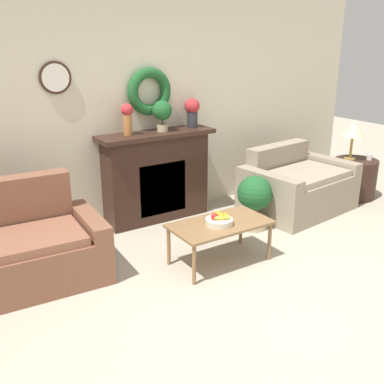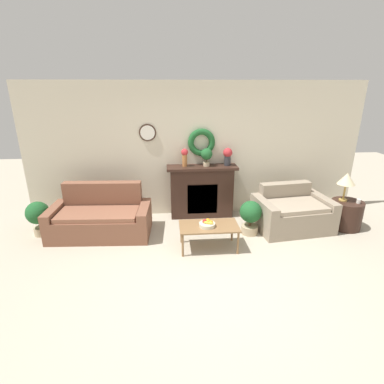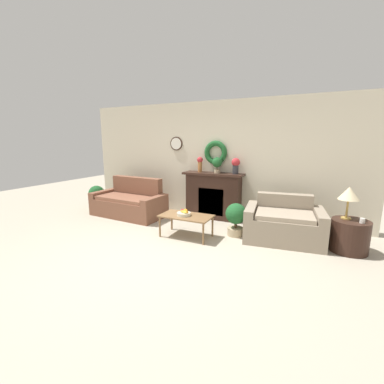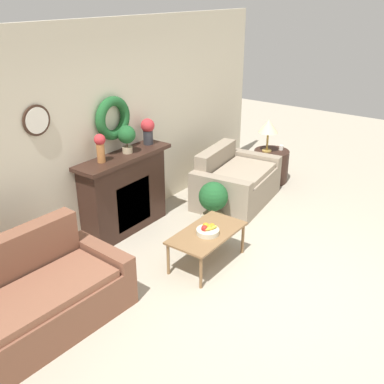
{
  "view_description": "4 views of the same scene",
  "coord_description": "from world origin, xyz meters",
  "px_view_note": "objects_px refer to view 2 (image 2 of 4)",
  "views": [
    {
      "loc": [
        -2.33,
        -2.23,
        2.12
      ],
      "look_at": [
        -0.04,
        1.32,
        0.67
      ],
      "focal_mm": 42.0,
      "sensor_mm": 36.0,
      "label": 1
    },
    {
      "loc": [
        -0.58,
        -3.43,
        2.61
      ],
      "look_at": [
        -0.17,
        1.47,
        0.85
      ],
      "focal_mm": 28.0,
      "sensor_mm": 36.0,
      "label": 2
    },
    {
      "loc": [
        2.17,
        -3.17,
        1.81
      ],
      "look_at": [
        0.01,
        1.38,
        0.8
      ],
      "focal_mm": 24.0,
      "sensor_mm": 36.0,
      "label": 3
    },
    {
      "loc": [
        -3.71,
        -1.54,
        2.99
      ],
      "look_at": [
        0.13,
        1.26,
        0.84
      ],
      "focal_mm": 42.0,
      "sensor_mm": 36.0,
      "label": 4
    }
  ],
  "objects_px": {
    "fruit_bowl": "(207,224)",
    "potted_plant_floor_by_couch": "(38,215)",
    "loveseat_right": "(292,213)",
    "potted_plant_on_mantel": "(207,155)",
    "vase_on_mantel_right": "(228,155)",
    "vase_on_mantel_left": "(185,156)",
    "coffee_table": "(209,228)",
    "couch_left": "(101,218)",
    "fireplace": "(202,191)",
    "potted_plant_floor_by_loveseat": "(250,215)",
    "table_lamp": "(347,179)",
    "mug": "(359,201)",
    "side_table_by_loveseat": "(346,214)"
  },
  "relations": [
    {
      "from": "coffee_table",
      "to": "side_table_by_loveseat",
      "type": "bearing_deg",
      "value": 11.6
    },
    {
      "from": "side_table_by_loveseat",
      "to": "potted_plant_floor_by_loveseat",
      "type": "relative_size",
      "value": 0.92
    },
    {
      "from": "couch_left",
      "to": "vase_on_mantel_left",
      "type": "distance_m",
      "value": 1.98
    },
    {
      "from": "fruit_bowl",
      "to": "potted_plant_on_mantel",
      "type": "distance_m",
      "value": 1.6
    },
    {
      "from": "side_table_by_loveseat",
      "to": "vase_on_mantel_left",
      "type": "bearing_deg",
      "value": 165.51
    },
    {
      "from": "table_lamp",
      "to": "vase_on_mantel_left",
      "type": "distance_m",
      "value": 3.07
    },
    {
      "from": "fireplace",
      "to": "table_lamp",
      "type": "relative_size",
      "value": 2.6
    },
    {
      "from": "fruit_bowl",
      "to": "vase_on_mantel_right",
      "type": "bearing_deg",
      "value": 67.22
    },
    {
      "from": "fruit_bowl",
      "to": "vase_on_mantel_left",
      "type": "xyz_separation_m",
      "value": [
        -0.28,
        1.37,
        0.82
      ]
    },
    {
      "from": "coffee_table",
      "to": "mug",
      "type": "bearing_deg",
      "value": 9.09
    },
    {
      "from": "potted_plant_on_mantel",
      "to": "vase_on_mantel_right",
      "type": "bearing_deg",
      "value": 2.69
    },
    {
      "from": "table_lamp",
      "to": "potted_plant_on_mantel",
      "type": "height_order",
      "value": "potted_plant_on_mantel"
    },
    {
      "from": "fireplace",
      "to": "loveseat_right",
      "type": "height_order",
      "value": "fireplace"
    },
    {
      "from": "fruit_bowl",
      "to": "potted_plant_floor_by_couch",
      "type": "xyz_separation_m",
      "value": [
        -2.98,
        0.76,
        -0.07
      ]
    },
    {
      "from": "vase_on_mantel_left",
      "to": "mug",
      "type": "bearing_deg",
      "value": -15.64
    },
    {
      "from": "table_lamp",
      "to": "mug",
      "type": "distance_m",
      "value": 0.46
    },
    {
      "from": "side_table_by_loveseat",
      "to": "vase_on_mantel_left",
      "type": "distance_m",
      "value": 3.3
    },
    {
      "from": "coffee_table",
      "to": "potted_plant_floor_by_couch",
      "type": "relative_size",
      "value": 1.51
    },
    {
      "from": "vase_on_mantel_right",
      "to": "coffee_table",
      "type": "bearing_deg",
      "value": -112.08
    },
    {
      "from": "loveseat_right",
      "to": "fireplace",
      "type": "bearing_deg",
      "value": 150.14
    },
    {
      "from": "side_table_by_loveseat",
      "to": "potted_plant_floor_by_couch",
      "type": "bearing_deg",
      "value": 178.32
    },
    {
      "from": "potted_plant_floor_by_couch",
      "to": "fireplace",
      "type": "bearing_deg",
      "value": 11.39
    },
    {
      "from": "side_table_by_loveseat",
      "to": "loveseat_right",
      "type": "bearing_deg",
      "value": 175.86
    },
    {
      "from": "vase_on_mantel_left",
      "to": "potted_plant_on_mantel",
      "type": "relative_size",
      "value": 0.99
    },
    {
      "from": "potted_plant_floor_by_loveseat",
      "to": "coffee_table",
      "type": "bearing_deg",
      "value": -150.64
    },
    {
      "from": "couch_left",
      "to": "potted_plant_floor_by_couch",
      "type": "height_order",
      "value": "couch_left"
    },
    {
      "from": "loveseat_right",
      "to": "vase_on_mantel_right",
      "type": "bearing_deg",
      "value": 141.31
    },
    {
      "from": "loveseat_right",
      "to": "potted_plant_on_mantel",
      "type": "distance_m",
      "value": 1.98
    },
    {
      "from": "couch_left",
      "to": "potted_plant_floor_by_loveseat",
      "type": "relative_size",
      "value": 2.87
    },
    {
      "from": "potted_plant_on_mantel",
      "to": "potted_plant_floor_by_loveseat",
      "type": "xyz_separation_m",
      "value": [
        0.71,
        -0.86,
        -0.94
      ]
    },
    {
      "from": "vase_on_mantel_right",
      "to": "vase_on_mantel_left",
      "type": "bearing_deg",
      "value": -180.0
    },
    {
      "from": "loveseat_right",
      "to": "table_lamp",
      "type": "bearing_deg",
      "value": -7.8
    },
    {
      "from": "loveseat_right",
      "to": "vase_on_mantel_right",
      "type": "relative_size",
      "value": 4.15
    },
    {
      "from": "coffee_table",
      "to": "table_lamp",
      "type": "distance_m",
      "value": 2.79
    },
    {
      "from": "couch_left",
      "to": "loveseat_right",
      "type": "distance_m",
      "value": 3.58
    },
    {
      "from": "potted_plant_on_mantel",
      "to": "potted_plant_floor_by_couch",
      "type": "distance_m",
      "value": 3.31
    },
    {
      "from": "mug",
      "to": "potted_plant_floor_by_loveseat",
      "type": "xyz_separation_m",
      "value": [
        -2.03,
        0.01,
        -0.21
      ]
    },
    {
      "from": "vase_on_mantel_left",
      "to": "potted_plant_floor_by_loveseat",
      "type": "height_order",
      "value": "vase_on_mantel_left"
    },
    {
      "from": "fireplace",
      "to": "mug",
      "type": "relative_size",
      "value": 17.37
    },
    {
      "from": "fruit_bowl",
      "to": "vase_on_mantel_left",
      "type": "distance_m",
      "value": 1.63
    },
    {
      "from": "coffee_table",
      "to": "potted_plant_on_mantel",
      "type": "distance_m",
      "value": 1.62
    },
    {
      "from": "fireplace",
      "to": "potted_plant_floor_by_couch",
      "type": "xyz_separation_m",
      "value": [
        -3.04,
        -0.61,
        -0.14
      ]
    },
    {
      "from": "fireplace",
      "to": "potted_plant_floor_by_loveseat",
      "type": "xyz_separation_m",
      "value": [
        0.8,
        -0.87,
        -0.18
      ]
    },
    {
      "from": "fruit_bowl",
      "to": "loveseat_right",
      "type": "bearing_deg",
      "value": 21.15
    },
    {
      "from": "fireplace",
      "to": "vase_on_mantel_right",
      "type": "xyz_separation_m",
      "value": [
        0.51,
        0.01,
        0.74
      ]
    },
    {
      "from": "vase_on_mantel_left",
      "to": "potted_plant_on_mantel",
      "type": "distance_m",
      "value": 0.43
    },
    {
      "from": "vase_on_mantel_right",
      "to": "table_lamp",
      "type": "bearing_deg",
      "value": -19.01
    },
    {
      "from": "mug",
      "to": "vase_on_mantel_left",
      "type": "height_order",
      "value": "vase_on_mantel_left"
    },
    {
      "from": "couch_left",
      "to": "fruit_bowl",
      "type": "height_order",
      "value": "couch_left"
    },
    {
      "from": "fireplace",
      "to": "fruit_bowl",
      "type": "xyz_separation_m",
      "value": [
        -0.06,
        -1.37,
        -0.08
      ]
    }
  ]
}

